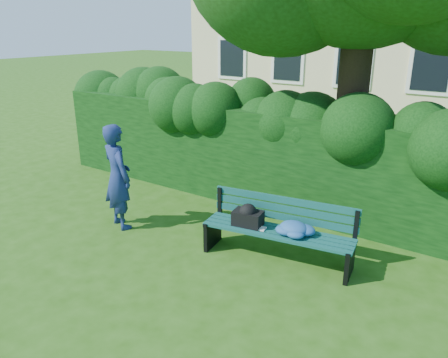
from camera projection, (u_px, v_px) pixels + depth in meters
The scene contains 4 objects.
ground at pixel (202, 248), 6.72m from camera, with size 80.00×80.00×0.00m, color #244F0E.
hedge at pixel (272, 158), 8.13m from camera, with size 10.00×1.00×1.80m.
park_bench at pixel (277, 227), 6.26m from camera, with size 2.23×0.88×0.89m.
man_reading at pixel (118, 177), 7.18m from camera, with size 0.64×0.42×1.77m, color navy.
Camera 1 is at (3.64, -4.75, 3.25)m, focal length 35.00 mm.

